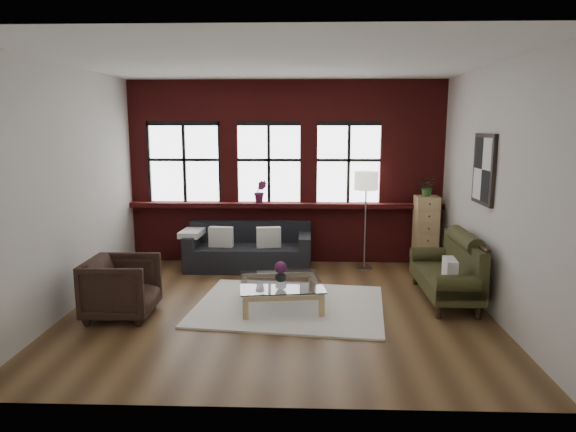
{
  "coord_description": "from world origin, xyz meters",
  "views": [
    {
      "loc": [
        0.35,
        -6.6,
        2.43
      ],
      "look_at": [
        0.1,
        0.6,
        1.15
      ],
      "focal_mm": 32.0,
      "sensor_mm": 36.0,
      "label": 1
    }
  ],
  "objects_px": {
    "dark_sofa": "(249,247)",
    "vintage_settee": "(445,269)",
    "floor_lamp": "(365,217)",
    "coffee_table": "(281,294)",
    "vase": "(281,276)",
    "armchair": "(122,287)",
    "drawer_chest": "(426,232)"
  },
  "relations": [
    {
      "from": "coffee_table",
      "to": "drawer_chest",
      "type": "xyz_separation_m",
      "value": [
        2.39,
        2.03,
        0.45
      ]
    },
    {
      "from": "armchair",
      "to": "coffee_table",
      "type": "relative_size",
      "value": 0.78
    },
    {
      "from": "coffee_table",
      "to": "vintage_settee",
      "type": "bearing_deg",
      "value": 8.37
    },
    {
      "from": "vase",
      "to": "drawer_chest",
      "type": "relative_size",
      "value": 0.13
    },
    {
      "from": "vase",
      "to": "dark_sofa",
      "type": "bearing_deg",
      "value": 109.02
    },
    {
      "from": "vase",
      "to": "drawer_chest",
      "type": "height_order",
      "value": "drawer_chest"
    },
    {
      "from": "armchair",
      "to": "vase",
      "type": "height_order",
      "value": "armchair"
    },
    {
      "from": "dark_sofa",
      "to": "vase",
      "type": "relative_size",
      "value": 13.23
    },
    {
      "from": "dark_sofa",
      "to": "vintage_settee",
      "type": "xyz_separation_m",
      "value": [
        2.92,
        -1.52,
        0.06
      ]
    },
    {
      "from": "drawer_chest",
      "to": "dark_sofa",
      "type": "bearing_deg",
      "value": -176.75
    },
    {
      "from": "floor_lamp",
      "to": "dark_sofa",
      "type": "bearing_deg",
      "value": -178.55
    },
    {
      "from": "floor_lamp",
      "to": "drawer_chest",
      "type": "bearing_deg",
      "value": 6.61
    },
    {
      "from": "dark_sofa",
      "to": "coffee_table",
      "type": "xyz_separation_m",
      "value": [
        0.64,
        -1.86,
        -0.21
      ]
    },
    {
      "from": "vintage_settee",
      "to": "drawer_chest",
      "type": "xyz_separation_m",
      "value": [
        0.11,
        1.69,
        0.18
      ]
    },
    {
      "from": "coffee_table",
      "to": "dark_sofa",
      "type": "bearing_deg",
      "value": 109.02
    },
    {
      "from": "coffee_table",
      "to": "drawer_chest",
      "type": "bearing_deg",
      "value": 40.35
    },
    {
      "from": "vintage_settee",
      "to": "vase",
      "type": "relative_size",
      "value": 10.47
    },
    {
      "from": "coffee_table",
      "to": "drawer_chest",
      "type": "height_order",
      "value": "drawer_chest"
    },
    {
      "from": "dark_sofa",
      "to": "vintage_settee",
      "type": "distance_m",
      "value": 3.29
    },
    {
      "from": "dark_sofa",
      "to": "armchair",
      "type": "xyz_separation_m",
      "value": [
        -1.37,
        -2.29,
        0.0
      ]
    },
    {
      "from": "armchair",
      "to": "drawer_chest",
      "type": "height_order",
      "value": "drawer_chest"
    },
    {
      "from": "dark_sofa",
      "to": "vase",
      "type": "height_order",
      "value": "dark_sofa"
    },
    {
      "from": "vase",
      "to": "floor_lamp",
      "type": "relative_size",
      "value": 0.09
    },
    {
      "from": "armchair",
      "to": "drawer_chest",
      "type": "distance_m",
      "value": 5.05
    },
    {
      "from": "dark_sofa",
      "to": "drawer_chest",
      "type": "xyz_separation_m",
      "value": [
        3.03,
        0.17,
        0.24
      ]
    },
    {
      "from": "dark_sofa",
      "to": "drawer_chest",
      "type": "height_order",
      "value": "drawer_chest"
    },
    {
      "from": "vase",
      "to": "floor_lamp",
      "type": "bearing_deg",
      "value": 54.93
    },
    {
      "from": "dark_sofa",
      "to": "drawer_chest",
      "type": "bearing_deg",
      "value": 3.25
    },
    {
      "from": "dark_sofa",
      "to": "vase",
      "type": "distance_m",
      "value": 1.97
    },
    {
      "from": "dark_sofa",
      "to": "floor_lamp",
      "type": "distance_m",
      "value": 2.05
    },
    {
      "from": "floor_lamp",
      "to": "vintage_settee",
      "type": "bearing_deg",
      "value": -59.14
    },
    {
      "from": "armchair",
      "to": "drawer_chest",
      "type": "bearing_deg",
      "value": -61.41
    }
  ]
}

